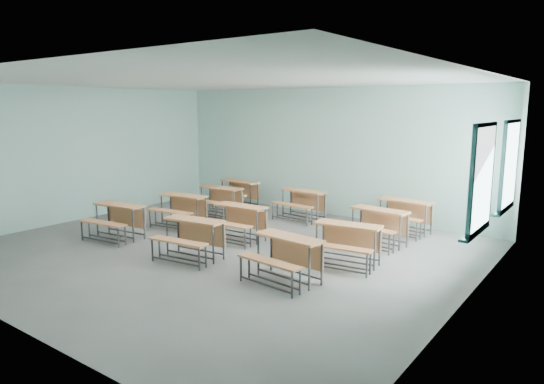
{
  "coord_description": "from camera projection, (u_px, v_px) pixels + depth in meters",
  "views": [
    {
      "loc": [
        6.14,
        -6.68,
        2.73
      ],
      "look_at": [
        0.37,
        1.2,
        1.0
      ],
      "focal_mm": 32.0,
      "sensor_mm": 36.0,
      "label": 1
    }
  ],
  "objects": [
    {
      "name": "room",
      "position": [
        223.0,
        168.0,
        9.05
      ],
      "size": [
        9.04,
        8.04,
        3.24
      ],
      "color": "gray",
      "rests_on": "ground"
    },
    {
      "name": "desk_unit_r0c0",
      "position": [
        116.0,
        216.0,
        10.05
      ],
      "size": [
        1.23,
        0.89,
        0.72
      ],
      "rotation": [
        0.0,
        0.0,
        0.11
      ],
      "color": "#C77A48",
      "rests_on": "ground"
    },
    {
      "name": "desk_unit_r0c1",
      "position": [
        191.0,
        233.0,
        8.71
      ],
      "size": [
        1.23,
        0.9,
        0.72
      ],
      "rotation": [
        0.0,
        0.0,
        0.11
      ],
      "color": "#C77A48",
      "rests_on": "ground"
    },
    {
      "name": "desk_unit_r0c2",
      "position": [
        285.0,
        252.0,
        7.57
      ],
      "size": [
        1.23,
        0.89,
        0.72
      ],
      "rotation": [
        0.0,
        0.0,
        -0.11
      ],
      "color": "#C77A48",
      "rests_on": "ground"
    },
    {
      "name": "desk_unit_r1c0",
      "position": [
        180.0,
        206.0,
        11.11
      ],
      "size": [
        1.23,
        0.89,
        0.72
      ],
      "rotation": [
        0.0,
        0.0,
        0.11
      ],
      "color": "#C77A48",
      "rests_on": "ground"
    },
    {
      "name": "desk_unit_r1c1",
      "position": [
        237.0,
        217.0,
        9.94
      ],
      "size": [
        1.19,
        0.82,
        0.72
      ],
      "rotation": [
        0.0,
        0.0,
        0.05
      ],
      "color": "#C77A48",
      "rests_on": "ground"
    },
    {
      "name": "desk_unit_r1c2",
      "position": [
        346.0,
        238.0,
        8.36
      ],
      "size": [
        1.24,
        0.92,
        0.72
      ],
      "rotation": [
        0.0,
        0.0,
        0.13
      ],
      "color": "#C77A48",
      "rests_on": "ground"
    },
    {
      "name": "desk_unit_r2c0",
      "position": [
        219.0,
        197.0,
        12.18
      ],
      "size": [
        1.17,
        0.8,
        0.72
      ],
      "rotation": [
        0.0,
        0.0,
        0.03
      ],
      "color": "#C77A48",
      "rests_on": "ground"
    },
    {
      "name": "desk_unit_r2c2",
      "position": [
        377.0,
        221.0,
        9.58
      ],
      "size": [
        1.22,
        0.89,
        0.72
      ],
      "rotation": [
        0.0,
        0.0,
        -0.1
      ],
      "color": "#C77A48",
      "rests_on": "ground"
    },
    {
      "name": "desk_unit_r3c0",
      "position": [
        237.0,
        190.0,
        13.25
      ],
      "size": [
        1.19,
        0.84,
        0.72
      ],
      "rotation": [
        0.0,
        0.0,
        -0.06
      ],
      "color": "#C77A48",
      "rests_on": "ground"
    },
    {
      "name": "desk_unit_r3c1",
      "position": [
        301.0,
        200.0,
        11.77
      ],
      "size": [
        1.21,
        0.87,
        0.72
      ],
      "rotation": [
        0.0,
        0.0,
        -0.09
      ],
      "color": "#C77A48",
      "rests_on": "ground"
    },
    {
      "name": "desk_unit_r3c2",
      "position": [
        403.0,
        211.0,
        10.51
      ],
      "size": [
        1.22,
        0.88,
        0.72
      ],
      "rotation": [
        0.0,
        0.0,
        -0.09
      ],
      "color": "#C77A48",
      "rests_on": "ground"
    }
  ]
}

